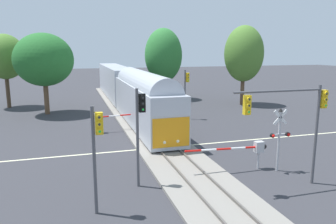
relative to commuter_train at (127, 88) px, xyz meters
The scene contains 15 objects.
ground_plane 17.12m from the commuter_train, 90.01° to the right, with size 220.00×220.00×0.00m, color #333338.
road_centre_stripe 17.12m from the commuter_train, 90.01° to the right, with size 44.00×0.20×0.01m.
railway_track 17.10m from the commuter_train, 90.01° to the right, with size 4.40×80.00×0.32m.
commuter_train is the anchor object (origin of this frame).
crossing_gate_near 23.39m from the commuter_train, 80.21° to the right, with size 5.55×0.40×1.80m.
crossing_signal_mast 24.33m from the commuter_train, 76.92° to the right, with size 1.36×0.44×4.03m.
crossing_gate_far 11.55m from the commuter_train, 110.02° to the right, with size 5.78×0.40×1.80m.
traffic_signal_far_side 9.07m from the commuter_train, 54.68° to the right, with size 0.53×0.38×5.35m.
traffic_signal_near_right 26.43m from the commuter_train, 79.66° to the right, with size 5.64×0.38×5.66m.
traffic_signal_near_left 26.64m from the commuter_train, 102.39° to the right, with size 0.53×0.38×5.10m.
traffic_signal_median 23.77m from the commuter_train, 97.81° to the right, with size 0.53×0.38×5.51m.
oak_behind_train 10.19m from the commuter_train, behind, with size 6.71×6.71×9.39m.
maple_right_background 16.40m from the commuter_train, ahead, with size 5.27×5.27×10.70m.
elm_centre_background 10.79m from the commuter_train, 47.32° to the left, with size 5.61×5.61×10.64m.
pine_left_background 16.31m from the commuter_train, 157.55° to the left, with size 5.14×5.14×9.48m.
Camera 1 is at (-6.66, -23.55, 7.56)m, focal length 34.88 mm.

